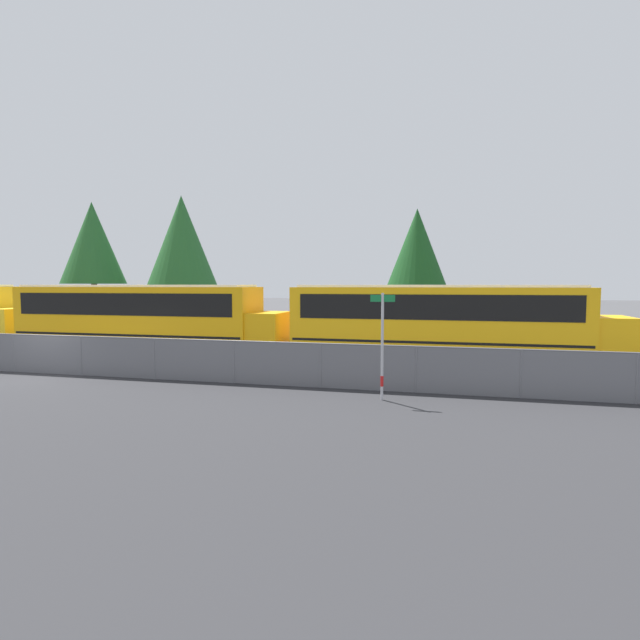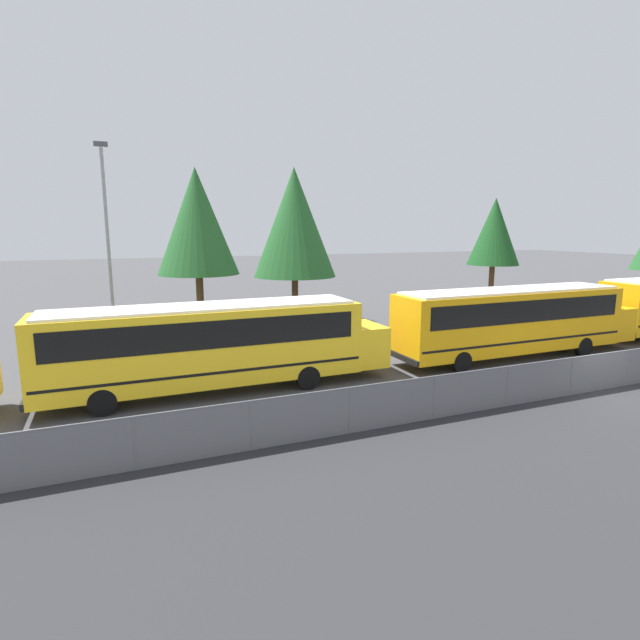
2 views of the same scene
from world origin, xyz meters
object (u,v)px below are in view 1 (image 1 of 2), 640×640
school_bus_3 (441,318)px  tree_0 (93,243)px  tree_3 (182,243)px  street_sign (382,344)px  tree_1 (417,248)px  school_bus_2 (143,314)px

school_bus_3 → tree_0: tree_0 is taller
school_bus_3 → tree_3: size_ratio=1.31×
school_bus_3 → street_sign: size_ratio=4.28×
tree_1 → school_bus_2: bearing=-128.2°
street_sign → tree_3: 27.66m
school_bus_2 → tree_3: (-5.92, 14.17, 4.51)m
school_bus_3 → tree_0: 29.18m
street_sign → tree_3: size_ratio=0.31×
school_bus_3 → street_sign: bearing=-103.0°
school_bus_2 → tree_0: size_ratio=1.37×
tree_3 → street_sign: bearing=-48.9°
street_sign → tree_1: tree_1 is taller
school_bus_2 → tree_0: tree_0 is taller
school_bus_3 → tree_0: (-26.15, 12.13, 4.52)m
school_bus_2 → school_bus_3: 13.57m
tree_0 → tree_1: 24.44m
tree_1 → tree_3: size_ratio=0.85×
tree_0 → tree_1: size_ratio=1.12×
tree_1 → school_bus_3: bearing=-82.8°
school_bus_3 → street_sign: school_bus_3 is taller
school_bus_2 → street_sign: (11.99, -6.36, -0.32)m
tree_3 → school_bus_2: bearing=-67.3°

